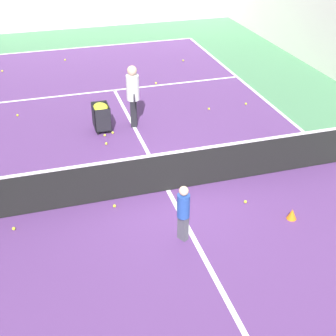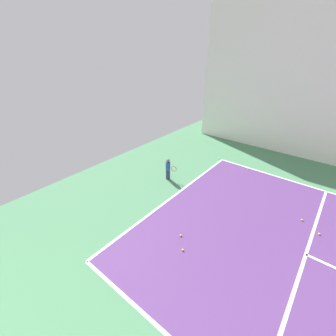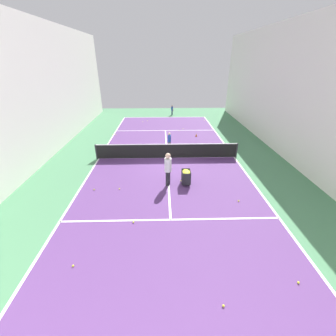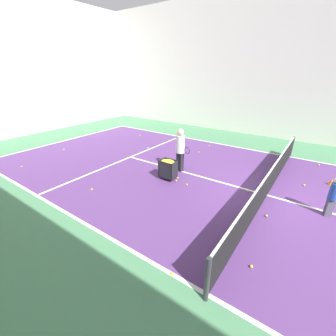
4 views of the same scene
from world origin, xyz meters
name	(u,v)px [view 4 (image 4 of 4)]	position (x,y,z in m)	size (l,w,h in m)	color
ground_plane	(267,195)	(0.00, 0.00, 0.00)	(33.97, 33.97, 0.00)	#477F56
court_playing_area	(267,195)	(0.00, 0.00, 0.00)	(9.17, 23.46, 0.00)	#563370
line_baseline_far	(69,140)	(0.00, 11.73, 0.01)	(9.17, 0.10, 0.00)	white
line_sideline_left	(208,295)	(-4.59, 0.00, 0.01)	(0.10, 23.46, 0.00)	white
line_sideline_right	(289,157)	(4.59, 0.00, 0.01)	(0.10, 23.46, 0.00)	white
line_service_far	(130,157)	(0.00, 6.45, 0.01)	(9.17, 0.10, 0.00)	white
line_centre_service	(267,195)	(0.00, 0.00, 0.01)	(0.10, 12.90, 0.00)	white
hall_enclosure_right	(317,66)	(7.92, 0.00, 4.18)	(0.15, 30.27, 8.36)	silver
hall_enclosure_far	(26,66)	(0.00, 15.06, 4.18)	(15.69, 0.15, 8.36)	silver
tennis_net	(269,182)	(0.00, 0.00, 0.53)	(9.47, 0.10, 1.02)	#2D2D33
coach_at_net	(180,147)	(0.03, 3.56, 1.04)	(0.45, 0.73, 1.82)	black
child_midcourt	(333,194)	(-0.21, -1.73, 0.71)	(0.34, 0.34, 1.24)	#4C4C56
ball_cart	(168,166)	(-0.93, 3.51, 0.56)	(0.45, 0.63, 0.81)	black
training_cone_1	(332,182)	(2.20, -1.77, 0.12)	(0.21, 0.21, 0.24)	orange
tennis_ball_0	(251,266)	(-3.45, -0.48, 0.04)	(0.07, 0.07, 0.07)	yellow
tennis_ball_1	(178,178)	(-0.68, 3.21, 0.04)	(0.07, 0.07, 0.07)	yellow
tennis_ball_4	(199,152)	(2.54, 3.98, 0.04)	(0.07, 0.07, 0.07)	yellow
tennis_ball_8	(304,185)	(1.51, -0.97, 0.04)	(0.07, 0.07, 0.07)	yellow
tennis_ball_9	(319,165)	(4.08, -1.28, 0.04)	(0.07, 0.07, 0.07)	yellow
tennis_ball_10	(148,148)	(1.53, 6.60, 0.04)	(0.07, 0.07, 0.07)	yellow
tennis_ball_12	(172,274)	(-4.60, 0.81, 0.04)	(0.07, 0.07, 0.07)	yellow
tennis_ball_13	(22,166)	(-3.71, 9.50, 0.04)	(0.07, 0.07, 0.07)	yellow
tennis_ball_16	(64,149)	(-1.30, 10.13, 0.04)	(0.07, 0.07, 0.07)	yellow
tennis_ball_17	(267,216)	(-1.31, -0.30, 0.04)	(0.07, 0.07, 0.07)	yellow
tennis_ball_18	(140,135)	(3.24, 8.71, 0.04)	(0.07, 0.07, 0.07)	yellow
tennis_ball_19	(187,185)	(-0.97, 2.62, 0.04)	(0.07, 0.07, 0.07)	yellow
tennis_ball_20	(176,181)	(-0.92, 3.12, 0.04)	(0.07, 0.07, 0.07)	yellow
tennis_ball_21	(209,146)	(3.82, 4.01, 0.04)	(0.07, 0.07, 0.07)	yellow
tennis_ball_22	(92,189)	(-3.25, 5.21, 0.04)	(0.07, 0.07, 0.07)	yellow
tennis_ball_23	(248,191)	(-0.13, 0.59, 0.04)	(0.07, 0.07, 0.07)	yellow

